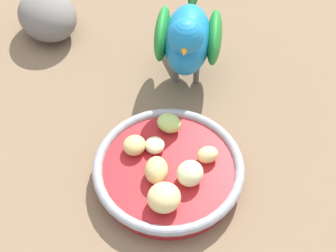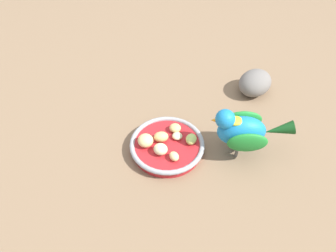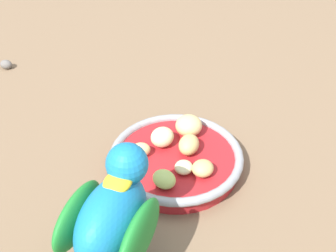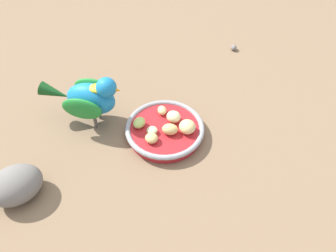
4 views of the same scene
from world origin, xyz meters
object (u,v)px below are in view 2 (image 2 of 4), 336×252
Objects in this scene: apple_piece_0 at (161,137)px; apple_piece_6 at (178,137)px; apple_piece_4 at (146,140)px; apple_piece_5 at (162,150)px; parrot at (243,130)px; apple_piece_1 at (174,156)px; rock_large at (255,83)px; feeding_bowl at (167,146)px; apple_piece_2 at (175,128)px; apple_piece_3 at (191,139)px.

apple_piece_6 is (-0.03, 0.03, -0.01)m from apple_piece_0.
apple_piece_0 is at bearing 150.93° from apple_piece_4.
apple_piece_5 is 0.20m from parrot.
apple_piece_1 is 0.26× the size of rock_large.
apple_piece_1 is 0.17m from parrot.
parrot is at bearing 128.99° from feeding_bowl.
apple_piece_6 is at bearing -148.42° from apple_piece_1.
apple_piece_0 reaches higher than apple_piece_1.
parrot is (-0.11, 0.16, 0.05)m from apple_piece_0.
apple_piece_0 is 0.05m from apple_piece_2.
apple_piece_2 reaches higher than feeding_bowl.
apple_piece_3 is at bearing 157.04° from apple_piece_5.
apple_piece_4 reaches higher than apple_piece_2.
apple_piece_5 is 0.20× the size of parrot.
apple_piece_1 is 0.69× the size of apple_piece_4.
apple_piece_6 is 0.15× the size of parrot.
feeding_bowl is at bearing -43.17° from apple_piece_3.
parrot is at bearing 113.09° from apple_piece_2.
apple_piece_3 is (-0.07, -0.00, 0.00)m from apple_piece_1.
apple_piece_5 is at bearing -78.52° from apple_piece_1.
apple_piece_6 is (0.01, -0.03, -0.00)m from apple_piece_3.
apple_piece_4 reaches higher than apple_piece_5.
apple_piece_1 is at bearing 13.46° from parrot.
apple_piece_6 is (-0.06, -0.00, -0.01)m from apple_piece_5.
apple_piece_1 is at bearing 38.47° from apple_piece_2.
parrot reaches higher than feeding_bowl.
apple_piece_4 is 0.37× the size of rock_large.
apple_piece_5 is (0.03, 0.01, 0.02)m from feeding_bowl.
apple_piece_4 reaches higher than apple_piece_1.
feeding_bowl is at bearing 131.91° from apple_piece_4.
apple_piece_0 is 0.94× the size of apple_piece_4.
feeding_bowl is 0.05m from apple_piece_2.
feeding_bowl is 1.10× the size of parrot.
apple_piece_3 is (0.00, 0.05, 0.00)m from apple_piece_2.
apple_piece_4 reaches higher than feeding_bowl.
feeding_bowl is 7.23× the size of apple_piece_6.
apple_piece_0 is at bearing -89.72° from feeding_bowl.
feeding_bowl is 0.03m from apple_piece_0.
apple_piece_4 is at bearing -13.35° from rock_large.
feeding_bowl is 0.05m from apple_piece_1.
apple_piece_4 is at bearing -29.07° from apple_piece_0.
parrot reaches higher than apple_piece_2.
apple_piece_5 is 1.33× the size of apple_piece_6.
apple_piece_2 is 0.77× the size of apple_piece_4.
parrot is (-0.11, 0.14, 0.06)m from feeding_bowl.
rock_large is at bearing 167.74° from apple_piece_2.
feeding_bowl is at bearing 90.28° from apple_piece_0.
rock_large reaches higher than apple_piece_5.
apple_piece_1 is 0.09m from apple_piece_2.
apple_piece_5 is at bearing 43.54° from apple_piece_0.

